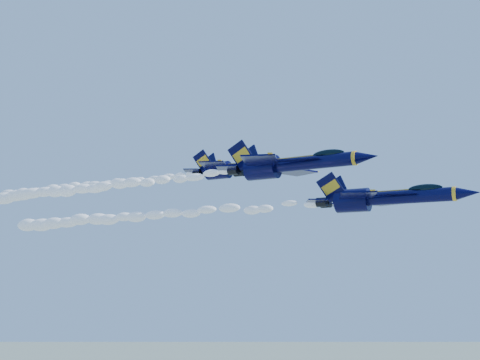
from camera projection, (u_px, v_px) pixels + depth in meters
The scene contains 6 objects.
jet_lead at pixel (383, 198), 52.75m from camera, with size 15.61×12.81×5.80m.
smoke_trail_jet_lead at pixel (144, 216), 67.71m from camera, with size 47.54×1.86×1.68m, color white.
jet_second at pixel (290, 164), 64.81m from camera, with size 19.02×15.61×7.07m.
smoke_trail_jet_second at pixel (97, 187), 80.48m from camera, with size 47.54×2.27×2.04m, color white.
jet_third at pixel (238, 168), 80.22m from camera, with size 17.40×14.27×6.46m.
smoke_trail_jet_third at pixel (87, 186), 95.55m from camera, with size 47.54×2.08×1.87m, color white.
Camera 1 is at (36.28, -61.32, 141.47)m, focal length 40.00 mm.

